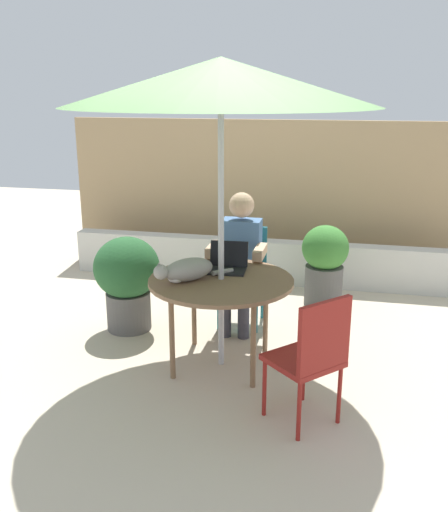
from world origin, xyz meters
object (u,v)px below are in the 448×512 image
(cat, at_px, (186,270))
(potted_plant_by_chair, at_px, (325,262))
(patio_table, at_px, (221,285))
(person_seated, at_px, (240,254))
(chair_empty, at_px, (313,352))
(patio_umbrella, at_px, (221,82))
(laptop, at_px, (228,262))
(potted_plant_near_fence, at_px, (127,277))
(chair_occupied, at_px, (243,267))

(cat, xyz_separation_m, potted_plant_by_chair, (0.95, 1.57, -0.35))
(patio_table, relative_size, cat, 2.16)
(potted_plant_by_chair, bearing_deg, person_seated, -134.29)
(chair_empty, bearing_deg, patio_umbrella, 136.62)
(laptop, bearing_deg, chair_empty, -51.52)
(patio_table, bearing_deg, patio_umbrella, 0.00)
(patio_umbrella, distance_m, laptop, 1.37)
(person_seated, bearing_deg, potted_plant_near_fence, -165.28)
(chair_occupied, bearing_deg, patio_umbrella, -90.00)
(chair_occupied, relative_size, person_seated, 0.72)
(patio_umbrella, distance_m, potted_plant_by_chair, 2.34)
(chair_occupied, bearing_deg, potted_plant_by_chair, 38.78)
(patio_table, relative_size, potted_plant_near_fence, 1.30)
(chair_empty, bearing_deg, laptop, 128.48)
(patio_umbrella, height_order, potted_plant_by_chair, patio_umbrella)
(patio_table, height_order, chair_empty, chair_empty)
(patio_table, height_order, potted_plant_by_chair, potted_plant_by_chair)
(person_seated, xyz_separation_m, potted_plant_by_chair, (0.71, 0.73, -0.24))
(patio_table, bearing_deg, potted_plant_by_chair, 64.24)
(chair_empty, height_order, laptop, laptop)
(patio_table, relative_size, laptop, 3.49)
(laptop, height_order, potted_plant_by_chair, laptop)
(chair_empty, bearing_deg, cat, 148.87)
(chair_empty, height_order, cat, chair_empty)
(patio_umbrella, relative_size, chair_empty, 2.60)
(laptop, xyz_separation_m, potted_plant_near_fence, (-0.96, 0.26, -0.28))
(person_seated, distance_m, potted_plant_near_fence, 1.01)
(person_seated, bearing_deg, patio_umbrella, -90.00)
(laptop, xyz_separation_m, cat, (-0.24, -0.34, 0.02))
(person_seated, bearing_deg, chair_occupied, 90.00)
(chair_occupied, bearing_deg, cat, -103.73)
(patio_table, distance_m, patio_umbrella, 1.47)
(patio_umbrella, distance_m, cat, 1.36)
(patio_table, height_order, patio_umbrella, patio_umbrella)
(patio_umbrella, relative_size, person_seated, 1.87)
(cat, distance_m, potted_plant_by_chair, 1.87)
(chair_empty, relative_size, potted_plant_near_fence, 1.04)
(chair_occupied, bearing_deg, patio_table, -90.00)
(person_seated, relative_size, laptop, 3.89)
(patio_umbrella, relative_size, potted_plant_by_chair, 2.83)
(patio_table, xyz_separation_m, potted_plant_by_chair, (0.71, 1.47, -0.21))
(patio_umbrella, height_order, chair_empty, patio_umbrella)
(potted_plant_near_fence, bearing_deg, chair_empty, -34.97)
(chair_occupied, distance_m, potted_plant_near_fence, 1.04)
(patio_umbrella, height_order, potted_plant_near_fence, patio_umbrella)
(cat, bearing_deg, potted_plant_near_fence, 140.27)
(chair_empty, xyz_separation_m, potted_plant_near_fence, (-1.70, 1.19, -0.03))
(potted_plant_near_fence, bearing_deg, patio_table, -27.05)
(person_seated, height_order, laptop, person_seated)
(patio_umbrella, bearing_deg, patio_table, 0.00)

